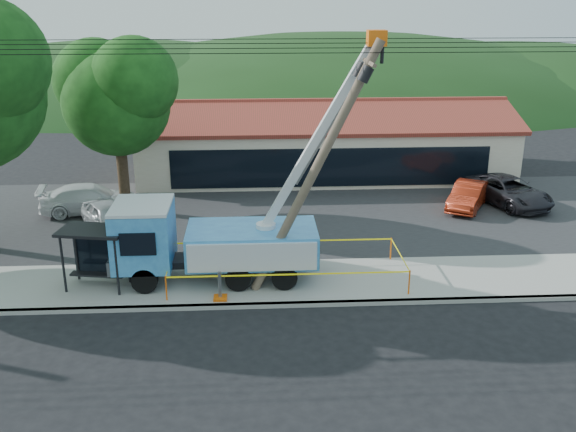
# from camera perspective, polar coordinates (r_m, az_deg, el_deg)

# --- Properties ---
(ground) EXTENTS (120.00, 120.00, 0.00)m
(ground) POSITION_cam_1_polar(r_m,az_deg,el_deg) (21.74, -1.77, -10.66)
(ground) COLOR black
(ground) RESTS_ON ground
(curb) EXTENTS (60.00, 0.25, 0.15)m
(curb) POSITION_cam_1_polar(r_m,az_deg,el_deg) (23.54, -1.91, -7.93)
(curb) COLOR #ABAAA0
(curb) RESTS_ON ground
(sidewalk) EXTENTS (60.00, 4.00, 0.15)m
(sidewalk) POSITION_cam_1_polar(r_m,az_deg,el_deg) (25.25, -2.02, -5.94)
(sidewalk) COLOR #ABAAA0
(sidewalk) RESTS_ON ground
(parking_lot) EXTENTS (60.00, 12.00, 0.10)m
(parking_lot) POSITION_cam_1_polar(r_m,az_deg,el_deg) (32.66, -2.34, 0.06)
(parking_lot) COLOR #28282B
(parking_lot) RESTS_ON ground
(strip_mall) EXTENTS (22.50, 8.53, 4.67)m
(strip_mall) POSITION_cam_1_polar(r_m,az_deg,el_deg) (40.05, 3.18, 6.45)
(strip_mall) COLOR beige
(strip_mall) RESTS_ON ground
(tree_lot) EXTENTS (6.30, 5.60, 8.94)m
(tree_lot) POSITION_cam_1_polar(r_m,az_deg,el_deg) (32.81, -15.06, 10.61)
(tree_lot) COLOR #332316
(tree_lot) RESTS_ON ground
(hill_west) EXTENTS (78.40, 56.00, 28.00)m
(hill_west) POSITION_cam_1_polar(r_m,az_deg,el_deg) (76.01, -14.52, 10.67)
(hill_west) COLOR #193714
(hill_west) RESTS_ON ground
(hill_center) EXTENTS (89.60, 64.00, 32.00)m
(hill_center) POSITION_cam_1_polar(r_m,az_deg,el_deg) (75.31, 4.84, 11.13)
(hill_center) COLOR #193714
(hill_center) RESTS_ON ground
(hill_east) EXTENTS (72.80, 52.00, 26.00)m
(hill_east) POSITION_cam_1_polar(r_m,az_deg,el_deg) (80.55, 19.33, 10.67)
(hill_east) COLOR #193714
(hill_east) RESTS_ON ground
(utility_truck) EXTENTS (10.20, 4.20, 9.42)m
(utility_truck) POSITION_cam_1_polar(r_m,az_deg,el_deg) (24.96, -6.99, -1.98)
(utility_truck) COLOR black
(utility_truck) RESTS_ON ground
(leaning_pole) EXTENTS (4.72, 1.91, 9.31)m
(leaning_pole) POSITION_cam_1_polar(r_m,az_deg,el_deg) (22.99, 2.93, 5.12)
(leaning_pole) COLOR brown
(leaning_pole) RESTS_ON ground
(bus_shelter) EXTENTS (2.69, 1.93, 2.37)m
(bus_shelter) POSITION_cam_1_polar(r_m,az_deg,el_deg) (25.24, -16.69, -2.34)
(bus_shelter) COLOR black
(bus_shelter) RESTS_ON ground
(caution_tape) EXTENTS (9.03, 3.35, 0.97)m
(caution_tape) POSITION_cam_1_polar(r_m,az_deg,el_deg) (25.14, -0.13, -4.08)
(caution_tape) COLOR #FF650D
(caution_tape) RESTS_ON ground
(car_silver) EXTENTS (3.56, 4.36, 1.40)m
(car_silver) POSITION_cam_1_polar(r_m,az_deg,el_deg) (31.56, -15.51, -1.47)
(car_silver) COLOR #B0B4B8
(car_silver) RESTS_ON ground
(car_red) EXTENTS (3.28, 4.23, 1.34)m
(car_red) POSITION_cam_1_polar(r_m,az_deg,el_deg) (34.93, 15.60, 0.56)
(car_red) COLOR maroon
(car_red) RESTS_ON ground
(car_white) EXTENTS (5.29, 2.78, 1.46)m
(car_white) POSITION_cam_1_polar(r_m,az_deg,el_deg) (34.47, -17.01, 0.16)
(car_white) COLOR silver
(car_white) RESTS_ON ground
(car_dark) EXTENTS (4.02, 5.72, 1.45)m
(car_dark) POSITION_cam_1_polar(r_m,az_deg,el_deg) (36.18, 18.86, 0.87)
(car_dark) COLOR black
(car_dark) RESTS_ON ground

